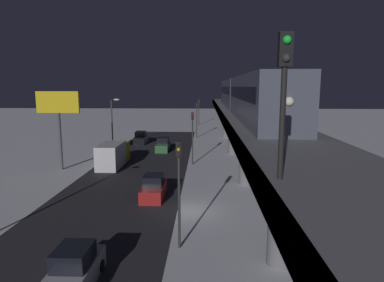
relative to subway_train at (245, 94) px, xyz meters
The scene contains 16 objects.
ground_plane 14.45m from the subway_train, 62.62° to the left, with size 240.00×240.00×0.00m, color white.
avenue_asphalt 17.76m from the subway_train, 41.55° to the left, with size 11.00×90.35×0.01m, color #28282D.
elevated_railway 10.65m from the subway_train, 89.50° to the left, with size 5.00×90.35×6.86m.
subway_train is the anchor object (origin of this frame).
rail_signal 25.60m from the subway_train, 85.66° to the left, with size 0.36×0.41×4.00m.
sedan_silver 23.99m from the subway_train, 63.22° to the left, with size 1.91×4.20×1.97m.
sedan_silver_2 26.68m from the subway_train, 54.48° to the right, with size 1.80×4.46×1.97m.
sedan_red 13.54m from the subway_train, 40.33° to the left, with size 1.80×4.31×1.97m.
sedan_green 19.14m from the subway_train, 54.21° to the right, with size 1.80×4.66×1.97m.
box_truck 17.25m from the subway_train, 16.25° to the right, with size 2.40×7.40×2.80m.
traffic_light_near 17.67m from the subway_train, 71.20° to the left, with size 0.32×0.44×6.40m.
traffic_light_mid 8.84m from the subway_train, 43.80° to the right, with size 0.32×0.44×6.40m.
traffic_light_far 27.68m from the subway_train, 78.36° to the right, with size 0.32×0.44×6.40m.
traffic_light_distant 48.76m from the subway_train, 83.48° to the right, with size 0.32×0.44×6.40m.
commercial_billboard 20.65m from the subway_train, ahead, with size 4.80×0.36×8.90m.
street_lamp_far 23.32m from the subway_train, 39.75° to the right, with size 1.35×0.44×7.65m.
Camera 1 is at (-1.26, 24.46, 9.44)m, focal length 31.43 mm.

